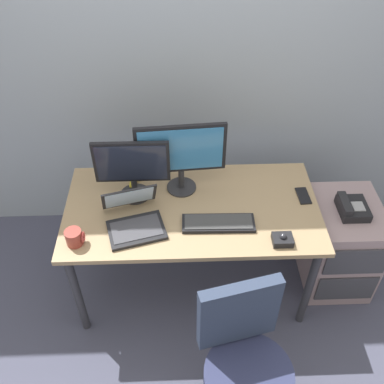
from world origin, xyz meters
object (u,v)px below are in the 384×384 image
object	(u,v)px
office_chair	(244,368)
coffee_mug	(74,237)
monitor_main	(181,153)
banana	(136,178)
monitor_side	(132,166)
cell_phone	(303,196)
desk_phone	(352,208)
file_cabinet	(339,244)
trackball_mouse	(283,239)
laptop	(134,218)
keyboard	(218,223)

from	to	relation	value
office_chair	coffee_mug	world-z (taller)	office_chair
monitor_main	banana	bearing A→B (deg)	163.46
office_chair	monitor_side	world-z (taller)	monitor_side
office_chair	monitor_side	distance (m)	1.24
coffee_mug	cell_phone	bearing A→B (deg)	13.79
desk_phone	banana	bearing A→B (deg)	169.72
file_cabinet	banana	xyz separation A→B (m)	(-1.33, 0.22, 0.43)
file_cabinet	cell_phone	size ratio (longest dim) A/B	4.55
file_cabinet	trackball_mouse	xyz separation A→B (m)	(-0.50, -0.32, 0.44)
monitor_main	laptop	world-z (taller)	monitor_main
file_cabinet	laptop	distance (m)	1.40
desk_phone	monitor_side	bearing A→B (deg)	175.58
trackball_mouse	office_chair	bearing A→B (deg)	-114.67
file_cabinet	laptop	xyz separation A→B (m)	(-1.31, -0.16, 0.46)
coffee_mug	monitor_side	bearing A→B (deg)	51.04
coffee_mug	banana	distance (m)	0.59
desk_phone	banana	size ratio (longest dim) A/B	1.05
keyboard	trackball_mouse	world-z (taller)	trackball_mouse
file_cabinet	desk_phone	world-z (taller)	desk_phone
file_cabinet	laptop	size ratio (longest dim) A/B	1.64
monitor_main	coffee_mug	bearing A→B (deg)	-143.92
monitor_main	trackball_mouse	xyz separation A→B (m)	(0.54, -0.46, -0.25)
banana	monitor_side	bearing A→B (deg)	-88.28
laptop	cell_phone	xyz separation A→B (m)	(1.01, 0.19, -0.05)
office_chair	trackball_mouse	xyz separation A→B (m)	(0.25, 0.55, 0.34)
monitor_main	laptop	distance (m)	0.46
monitor_side	laptop	bearing A→B (deg)	-87.83
coffee_mug	keyboard	bearing A→B (deg)	7.86
desk_phone	keyboard	size ratio (longest dim) A/B	0.48
laptop	trackball_mouse	xyz separation A→B (m)	(0.81, -0.16, -0.03)
office_chair	keyboard	size ratio (longest dim) A/B	2.24
monitor_side	cell_phone	xyz separation A→B (m)	(1.02, -0.05, -0.22)
file_cabinet	office_chair	size ratio (longest dim) A/B	0.70
trackball_mouse	cell_phone	bearing A→B (deg)	61.30
file_cabinet	coffee_mug	world-z (taller)	coffee_mug
monitor_main	trackball_mouse	world-z (taller)	monitor_main
trackball_mouse	monitor_side	bearing A→B (deg)	153.70
laptop	cell_phone	world-z (taller)	laptop
keyboard	laptop	distance (m)	0.48
file_cabinet	office_chair	distance (m)	1.15
office_chair	monitor_side	bearing A→B (deg)	120.90
file_cabinet	monitor_main	size ratio (longest dim) A/B	1.23
coffee_mug	cell_phone	world-z (taller)	coffee_mug
office_chair	monitor_main	world-z (taller)	monitor_main
monitor_main	laptop	xyz separation A→B (m)	(-0.27, -0.29, -0.22)
file_cabinet	monitor_main	world-z (taller)	monitor_main
banana	office_chair	bearing A→B (deg)	-62.22
file_cabinet	office_chair	world-z (taller)	office_chair
desk_phone	cell_phone	world-z (taller)	cell_phone
monitor_main	file_cabinet	bearing A→B (deg)	-7.53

